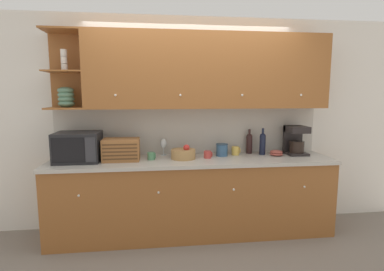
{
  "coord_description": "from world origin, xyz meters",
  "views": [
    {
      "loc": [
        -0.43,
        -3.73,
        1.67
      ],
      "look_at": [
        0.0,
        -0.22,
        1.18
      ],
      "focal_mm": 28.0,
      "sensor_mm": 36.0,
      "label": 1
    }
  ],
  "objects": [
    {
      "name": "ground_plane",
      "position": [
        0.0,
        0.0,
        0.0
      ],
      "size": [
        24.0,
        24.0,
        0.0
      ],
      "primitive_type": "plane",
      "color": "slate"
    },
    {
      "name": "storage_canister",
      "position": [
        0.37,
        -0.2,
        0.99
      ],
      "size": [
        0.15,
        0.15,
        0.15
      ],
      "color": "#33567A",
      "rests_on": "counter_unit"
    },
    {
      "name": "backsplash_panel",
      "position": [
        0.0,
        -0.01,
        1.21
      ],
      "size": [
        3.28,
        0.01,
        0.58
      ],
      "color": "#B7B2A8",
      "rests_on": "counter_unit"
    },
    {
      "name": "counter_unit",
      "position": [
        0.0,
        -0.32,
        0.46
      ],
      "size": [
        3.3,
        0.67,
        0.91
      ],
      "color": "#935628",
      "rests_on": "ground_plane"
    },
    {
      "name": "bread_box",
      "position": [
        -0.82,
        -0.31,
        1.04
      ],
      "size": [
        0.41,
        0.27,
        0.25
      ],
      "color": "#996033",
      "rests_on": "counter_unit"
    },
    {
      "name": "wine_bottle",
      "position": [
        0.89,
        -0.18,
        1.06
      ],
      "size": [
        0.08,
        0.08,
        0.33
      ],
      "color": "black",
      "rests_on": "counter_unit"
    },
    {
      "name": "wine_glass",
      "position": [
        -0.34,
        -0.07,
        1.06
      ],
      "size": [
        0.08,
        0.08,
        0.21
      ],
      "color": "silver",
      "rests_on": "counter_unit"
    },
    {
      "name": "mug_patterned_third",
      "position": [
        0.56,
        -0.15,
        0.97
      ],
      "size": [
        0.11,
        0.09,
        0.1
      ],
      "color": "gold",
      "rests_on": "counter_unit"
    },
    {
      "name": "mug_blue_second",
      "position": [
        -0.48,
        -0.31,
        0.96
      ],
      "size": [
        0.1,
        0.08,
        0.09
      ],
      "color": "#4C845B",
      "rests_on": "counter_unit"
    },
    {
      "name": "mug",
      "position": [
        0.18,
        -0.3,
        0.96
      ],
      "size": [
        0.1,
        0.09,
        0.09
      ],
      "color": "#B73D38",
      "rests_on": "counter_unit"
    },
    {
      "name": "bowl_stack_on_counter",
      "position": [
        1.04,
        -0.26,
        0.95
      ],
      "size": [
        0.16,
        0.16,
        0.07
      ],
      "color": "#9E473D",
      "rests_on": "counter_unit"
    },
    {
      "name": "second_wine_bottle",
      "position": [
        0.75,
        -0.08,
        1.05
      ],
      "size": [
        0.08,
        0.08,
        0.31
      ],
      "color": "black",
      "rests_on": "counter_unit"
    },
    {
      "name": "coffee_maker",
      "position": [
        1.31,
        -0.19,
        1.09
      ],
      "size": [
        0.24,
        0.27,
        0.36
      ],
      "color": "black",
      "rests_on": "counter_unit"
    },
    {
      "name": "upper_cabinets",
      "position": [
        0.16,
        -0.17,
        1.93
      ],
      "size": [
        3.28,
        0.36,
        0.87
      ],
      "color": "#935628",
      "rests_on": "backsplash_panel"
    },
    {
      "name": "microwave",
      "position": [
        -1.29,
        -0.3,
        1.08
      ],
      "size": [
        0.48,
        0.4,
        0.33
      ],
      "color": "black",
      "rests_on": "counter_unit"
    },
    {
      "name": "wall_back",
      "position": [
        0.0,
        0.03,
        1.3
      ],
      "size": [
        5.68,
        0.06,
        2.6
      ],
      "color": "silver",
      "rests_on": "ground_plane"
    },
    {
      "name": "fruit_basket",
      "position": [
        -0.11,
        -0.3,
        0.97
      ],
      "size": [
        0.29,
        0.29,
        0.17
      ],
      "color": "#A87F4C",
      "rests_on": "counter_unit"
    }
  ]
}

